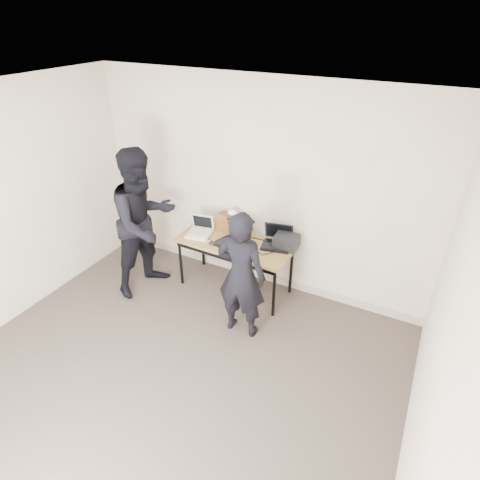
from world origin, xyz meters
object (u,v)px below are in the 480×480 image
Objects in this scene: laptop_beige at (200,231)px; laptop_center at (233,239)px; desk at (234,246)px; leather_satchel at (230,223)px; person_observer at (144,222)px; laptop_right at (277,241)px; person_typist at (241,276)px; equipment_box at (286,242)px.

laptop_beige is 0.77× the size of laptop_center.
desk is 4.18× the size of leather_satchel.
laptop_center is at bearing -54.54° from person_observer.
person_observer is (-1.55, -0.64, 0.18)m from laptop_right.
laptop_center is 0.29× the size of person_typist.
laptop_right is at bearing -1.56° from leather_satchel.
desk is at bearing -163.07° from equipment_box.
laptop_center reaches higher than laptop_right.
desk is 0.13m from laptop_center.
laptop_right reaches higher than laptop_beige.
laptop_center is (0.49, -0.00, 0.01)m from laptop_beige.
laptop_right reaches higher than desk.
person_typist is 1.52m from person_observer.
equipment_box is (0.81, -0.04, -0.04)m from leather_satchel.
person_observer is at bearing -141.19° from leather_satchel.
person_typist is at bearing -44.40° from laptop_beige.
equipment_box is at bearing -55.31° from person_observer.
leather_satchel is at bearing 29.09° from laptop_beige.
laptop_beige is 0.72m from person_observer.
laptop_beige is 1.14m from person_typist.
desk is 0.55m from laptop_right.
equipment_box is (0.63, 0.19, 0.14)m from desk.
laptop_beige is 1.15m from equipment_box.
laptop_beige is 0.22× the size of person_typist.
person_typist is at bearing -102.05° from equipment_box.
desk is 0.34m from leather_satchel.
laptop_right is (0.50, 0.20, 0.12)m from desk.
equipment_box is 0.88m from person_typist.
laptop_center is at bearing -160.57° from equipment_box.
leather_satchel is at bearing -58.58° from person_typist.
leather_satchel is (-0.18, 0.23, 0.19)m from desk.
laptop_beige reaches higher than desk.
equipment_box is (0.13, -0.00, 0.02)m from laptop_right.
laptop_center is at bearing -58.18° from person_typist.
desk is at bearing -59.83° from person_typist.
laptop_right is at bearing 42.13° from laptop_center.
laptop_center is 1.14m from person_observer.
person_typist is at bearing -105.28° from laptop_right.
leather_satchel reaches higher than desk.
desk is 0.98× the size of person_typist.
laptop_right reaches higher than equipment_box.
leather_satchel is (-0.17, 0.26, 0.06)m from laptop_center.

